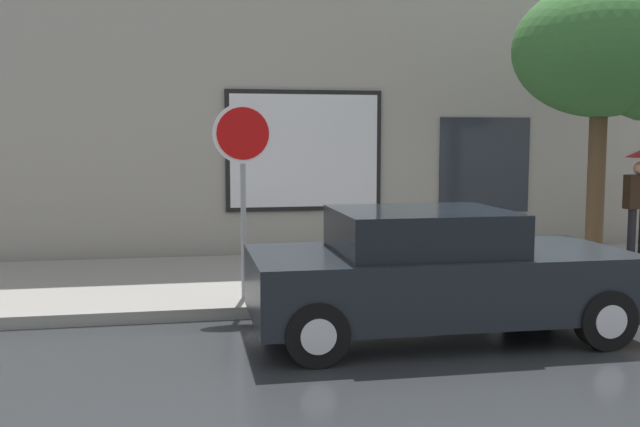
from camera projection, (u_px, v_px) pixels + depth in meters
ground_plane at (507, 329)px, 8.41m from camera, size 60.00×60.00×0.00m
sidewalk at (423, 275)px, 11.33m from camera, size 20.00×4.00×0.15m
building_facade at (382, 69)px, 13.42m from camera, size 20.00×0.67×7.00m
parked_car at (435, 274)px, 8.06m from camera, size 4.17×1.94×1.42m
fire_hydrant at (498, 261)px, 10.07m from camera, size 0.30×0.44×0.73m
street_tree at (611, 56)px, 10.72m from camera, size 2.68×2.28×4.38m
stop_sign at (243, 162)px, 9.13m from camera, size 0.76×0.10×2.50m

